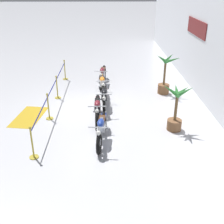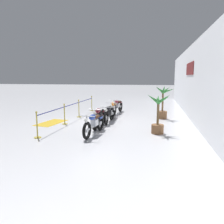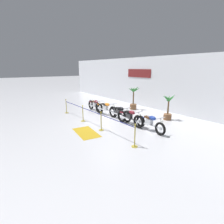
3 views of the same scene
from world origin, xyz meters
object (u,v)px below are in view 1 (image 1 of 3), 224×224
(motorcycle_black_2, at_px, (104,97))
(motorcycle_maroon_0, at_px, (102,76))
(potted_palm_left_of_row, at_px, (165,77))
(floor_banner, at_px, (29,117))
(motorcycle_maroon_3, at_px, (98,110))
(motorcycle_orange_1, at_px, (102,85))
(stanchion_mid_right, at_px, (49,110))
(stanchion_mid_left, at_px, (57,91))
(motorcycle_blue_4, at_px, (101,129))
(stanchion_far_right, at_px, (33,147))
(potted_palm_right_of_row, at_px, (176,110))
(stanchion_far_left, at_px, (58,81))

(motorcycle_black_2, bearing_deg, motorcycle_maroon_0, -178.06)
(potted_palm_left_of_row, bearing_deg, floor_banner, -67.34)
(motorcycle_maroon_3, xyz_separation_m, potted_palm_left_of_row, (-2.83, 3.01, 0.31))
(potted_palm_left_of_row, bearing_deg, motorcycle_black_2, -60.31)
(motorcycle_orange_1, height_order, stanchion_mid_right, stanchion_mid_right)
(potted_palm_left_of_row, height_order, stanchion_mid_left, potted_palm_left_of_row)
(motorcycle_blue_4, bearing_deg, stanchion_mid_left, -151.61)
(motorcycle_orange_1, xyz_separation_m, stanchion_far_right, (4.99, -2.00, -0.13))
(motorcycle_maroon_0, bearing_deg, motorcycle_maroon_3, -1.98)
(motorcycle_blue_4, relative_size, stanchion_mid_right, 2.06)
(motorcycle_black_2, height_order, motorcycle_blue_4, motorcycle_black_2)
(potted_palm_right_of_row, bearing_deg, motorcycle_orange_1, -142.19)
(potted_palm_left_of_row, bearing_deg, stanchion_mid_right, -62.26)
(motorcycle_maroon_0, height_order, motorcycle_orange_1, motorcycle_orange_1)
(motorcycle_orange_1, relative_size, potted_palm_left_of_row, 1.23)
(motorcycle_blue_4, xyz_separation_m, floor_banner, (-1.85, -2.86, -0.45))
(stanchion_far_right, bearing_deg, potted_palm_left_of_row, 136.58)
(motorcycle_blue_4, relative_size, floor_banner, 1.15)
(motorcycle_maroon_3, bearing_deg, motorcycle_maroon_0, 178.02)
(floor_banner, bearing_deg, stanchion_mid_right, 86.05)
(motorcycle_maroon_0, distance_m, motorcycle_orange_1, 1.43)
(motorcycle_black_2, relative_size, potted_palm_right_of_row, 1.27)
(motorcycle_orange_1, bearing_deg, potted_palm_right_of_row, 37.81)
(potted_palm_right_of_row, height_order, stanchion_mid_left, potted_palm_right_of_row)
(motorcycle_orange_1, distance_m, stanchion_far_right, 5.38)
(motorcycle_black_2, height_order, potted_palm_right_of_row, potted_palm_right_of_row)
(motorcycle_maroon_0, relative_size, stanchion_far_left, 0.32)
(motorcycle_maroon_3, relative_size, stanchion_far_left, 0.30)
(motorcycle_blue_4, bearing_deg, motorcycle_maroon_3, -173.35)
(stanchion_far_left, xyz_separation_m, stanchion_mid_right, (2.33, 0.00, -0.34))
(floor_banner, bearing_deg, motorcycle_black_2, 113.49)
(stanchion_mid_right, xyz_separation_m, stanchion_far_right, (2.59, 0.00, 0.00))
(motorcycle_black_2, distance_m, stanchion_far_left, 2.50)
(potted_palm_right_of_row, bearing_deg, motorcycle_maroon_3, -103.99)
(stanchion_mid_right, bearing_deg, stanchion_far_left, -180.00)
(stanchion_mid_left, relative_size, stanchion_mid_right, 1.00)
(motorcycle_black_2, xyz_separation_m, stanchion_mid_left, (-1.10, -2.10, -0.10))
(floor_banner, bearing_deg, stanchion_far_right, 25.03)
(motorcycle_black_2, relative_size, stanchion_far_left, 0.30)
(potted_palm_right_of_row, bearing_deg, motorcycle_maroon_0, -151.47)
(motorcycle_maroon_3, distance_m, potted_palm_right_of_row, 2.83)
(motorcycle_black_2, relative_size, potted_palm_left_of_row, 1.12)
(motorcycle_orange_1, relative_size, floor_banner, 1.27)
(stanchion_mid_right, bearing_deg, floor_banner, -102.18)
(motorcycle_black_2, relative_size, motorcycle_blue_4, 1.01)
(potted_palm_right_of_row, xyz_separation_m, floor_banner, (-1.12, -5.43, -0.75))
(motorcycle_blue_4, bearing_deg, stanchion_far_right, -65.57)
(motorcycle_maroon_0, bearing_deg, motorcycle_black_2, 1.94)
(motorcycle_black_2, bearing_deg, motorcycle_maroon_3, -10.83)
(motorcycle_black_2, distance_m, motorcycle_maroon_3, 1.26)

